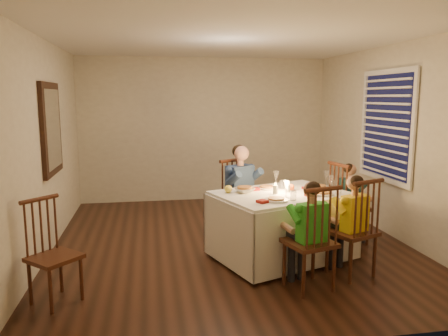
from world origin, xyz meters
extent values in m
plane|color=black|center=(0.00, 0.00, 0.00)|extent=(5.00, 5.00, 0.00)
cube|color=beige|center=(-2.25, 0.00, 1.30)|extent=(0.02, 5.00, 2.60)
cube|color=beige|center=(2.25, 0.00, 1.30)|extent=(0.02, 5.00, 2.60)
cube|color=beige|center=(0.00, 2.50, 1.30)|extent=(4.50, 0.02, 2.60)
plane|color=white|center=(0.00, 0.00, 2.60)|extent=(5.00, 5.00, 0.00)
cube|color=white|center=(0.51, -0.66, 0.77)|extent=(1.74, 1.48, 0.04)
cube|color=white|center=(0.33, -0.16, 0.39)|extent=(1.43, 0.53, 0.73)
cube|color=white|center=(0.69, -1.16, 0.39)|extent=(1.43, 0.53, 0.73)
cube|color=white|center=(1.21, -0.41, 0.39)|extent=(0.39, 1.03, 0.73)
cube|color=white|center=(-0.19, -0.91, 0.39)|extent=(0.39, 1.03, 0.73)
cylinder|color=silver|center=(0.39, -0.40, 0.80)|extent=(0.33, 0.33, 0.02)
cylinder|color=silver|center=(0.32, -1.03, 0.80)|extent=(0.33, 0.33, 0.02)
cylinder|color=silver|center=(0.93, -0.83, 0.80)|extent=(0.33, 0.33, 0.02)
cylinder|color=silver|center=(1.03, -0.46, 0.80)|extent=(0.33, 0.33, 0.02)
cylinder|color=white|center=(0.41, -0.69, 0.84)|extent=(0.06, 0.06, 0.10)
cylinder|color=white|center=(0.58, -0.63, 0.84)|extent=(0.06, 0.06, 0.10)
sphere|color=yellow|center=(-0.12, -0.55, 0.83)|extent=(0.09, 0.09, 0.09)
sphere|color=#E75C13|center=(0.65, -0.55, 0.83)|extent=(0.08, 0.08, 0.08)
imported|color=silver|center=(0.08, -0.56, 0.81)|extent=(0.29, 0.29, 0.06)
cube|color=black|center=(-2.22, 0.30, 1.50)|extent=(0.05, 0.95, 1.15)
cube|color=white|center=(-2.19, 0.30, 1.50)|extent=(0.01, 0.78, 0.98)
cube|color=black|center=(2.23, 0.10, 1.50)|extent=(0.01, 1.20, 1.40)
cube|color=white|center=(2.21, 0.10, 1.50)|extent=(0.03, 1.34, 1.54)
camera|label=1|loc=(-1.01, -5.46, 1.89)|focal=35.00mm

